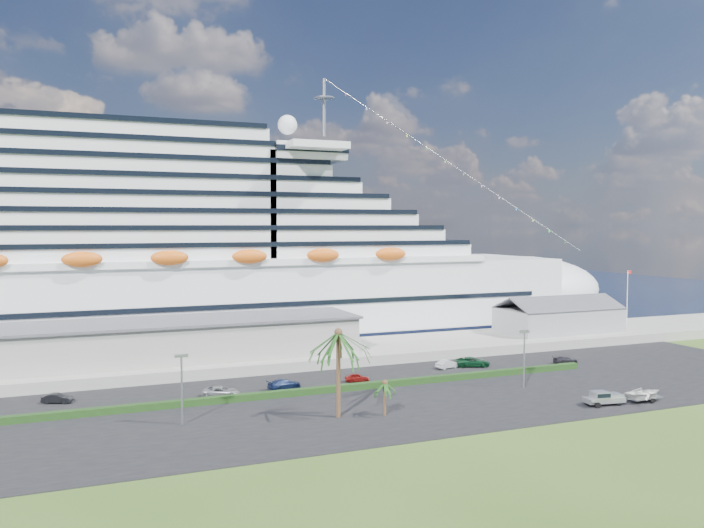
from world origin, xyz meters
name	(u,v)px	position (x,y,z in m)	size (l,w,h in m)	color
ground	(427,418)	(0.00, 0.00, 0.00)	(420.00, 420.00, 0.00)	#344F1A
asphalt_lot	(388,396)	(0.00, 11.00, 0.06)	(140.00, 38.00, 0.12)	black
wharf	(318,354)	(0.00, 40.00, 0.90)	(240.00, 20.00, 1.80)	gray
water	(217,304)	(0.00, 130.00, 0.01)	(420.00, 160.00, 0.02)	black
cruise_ship	(172,260)	(-21.53, 64.00, 16.69)	(191.00, 38.00, 54.00)	silver
terminal_building	(171,339)	(-25.00, 40.00, 5.01)	(61.00, 15.00, 6.30)	gray
port_shed	(559,319)	(52.00, 40.00, 4.40)	(24.00, 12.31, 7.37)	gray
flagpole	(627,296)	(70.04, 40.00, 8.27)	(1.08, 0.16, 12.00)	silver
hedge	(321,390)	(-8.00, 16.00, 0.57)	(88.00, 1.10, 0.90)	black
lamp_post_left	(182,380)	(-28.00, 8.00, 5.34)	(1.60, 0.35, 8.27)	gray
lamp_post_right	(524,352)	(20.00, 8.00, 5.34)	(1.60, 0.35, 8.27)	gray
palm_tall	(338,343)	(-10.00, 4.00, 9.20)	(8.82, 8.82, 11.13)	#47301E
palm_short	(385,387)	(-4.50, 2.50, 3.67)	(3.53, 3.53, 4.56)	#47301E
parked_car_1	(57,398)	(-41.68, 24.05, 0.75)	(1.34, 3.85, 1.27)	black
parked_car_2	(221,392)	(-21.16, 19.32, 0.81)	(2.31, 5.00, 1.39)	gray
parked_car_3	(284,384)	(-11.96, 20.35, 0.83)	(1.99, 4.90, 1.42)	#121E41
parked_car_4	(357,378)	(-0.64, 20.54, 0.75)	(1.48, 3.67, 1.25)	maroon
parked_car_5	(447,364)	(16.67, 23.83, 0.80)	(1.45, 4.15, 1.37)	silver
parked_car_6	(473,362)	(21.23, 23.47, 0.91)	(2.62, 5.68, 1.58)	#0E391E
parked_car_7	(565,360)	(37.13, 19.79, 0.73)	(1.70, 4.19, 1.22)	#242328
pickup_truck	(603,397)	(23.72, -3.79, 1.13)	(5.45, 2.66, 1.84)	black
boat_trailer	(645,393)	(29.93, -4.58, 1.28)	(6.12, 4.07, 1.75)	gray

